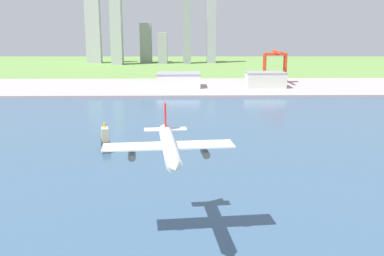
{
  "coord_description": "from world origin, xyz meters",
  "views": [
    {
      "loc": [
        2.64,
        4.07,
        66.86
      ],
      "look_at": [
        5.84,
        155.56,
        31.78
      ],
      "focal_mm": 41.17,
      "sensor_mm": 36.0,
      "label": 1
    }
  ],
  "objects": [
    {
      "name": "tugboat_small",
      "position": [
        -40.84,
        243.54,
        4.12
      ],
      "size": [
        8.67,
        20.05,
        13.89
      ],
      "color": "black",
      "rests_on": "water_bay"
    },
    {
      "name": "distant_skyline",
      "position": [
        -68.99,
        823.86,
        61.26
      ],
      "size": [
        238.1,
        64.08,
        156.83
      ],
      "color": "#AEACB2",
      "rests_on": "ground"
    },
    {
      "name": "water_bay",
      "position": [
        0.0,
        240.0,
        0.07
      ],
      "size": [
        840.0,
        360.0,
        0.15
      ],
      "primitive_type": "cube",
      "color": "#385675",
      "rests_on": "ground"
    },
    {
      "name": "port_crane_red",
      "position": [
        109.73,
        513.49,
        29.85
      ],
      "size": [
        26.4,
        47.03,
        37.28
      ],
      "color": "red",
      "rests_on": "industrial_pier"
    },
    {
      "name": "ground_plane",
      "position": [
        0.0,
        300.0,
        0.0
      ],
      "size": [
        2400.0,
        2400.0,
        0.0
      ],
      "primitive_type": "plane",
      "color": "#628B43"
    },
    {
      "name": "industrial_pier",
      "position": [
        0.0,
        490.0,
        1.25
      ],
      "size": [
        840.0,
        140.0,
        2.5
      ],
      "primitive_type": "cube",
      "color": "#AA9495",
      "rests_on": "ground"
    },
    {
      "name": "warehouse_annex",
      "position": [
        91.86,
        476.0,
        10.76
      ],
      "size": [
        41.91,
        26.32,
        16.47
      ],
      "color": "silver",
      "rests_on": "industrial_pier"
    },
    {
      "name": "warehouse_main",
      "position": [
        -1.74,
        481.42,
        10.15
      ],
      "size": [
        46.79,
        35.12,
        15.25
      ],
      "color": "white",
      "rests_on": "industrial_pier"
    },
    {
      "name": "airplane_landing",
      "position": [
        -1.64,
        134.2,
        31.03
      ],
      "size": [
        41.47,
        45.15,
        14.54
      ],
      "color": "white"
    }
  ]
}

